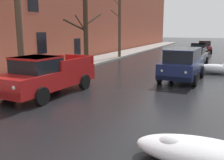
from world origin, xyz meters
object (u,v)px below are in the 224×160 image
(bare_tree_mid_block, at_px, (86,30))
(sedan_maroon_queued_behind_truck, at_px, (205,47))
(sedan_grey_parked_kerbside_mid, at_px, (195,56))
(bare_tree_far_down_block, at_px, (119,22))
(pickup_truck_red_approaching_near_lane, at_px, (47,75))
(suv_darkblue_parked_kerbside_close, at_px, (183,63))
(bare_tree_second_along_sidewalk, at_px, (17,13))
(sedan_black_parked_far_down_block, at_px, (198,50))

(bare_tree_mid_block, height_order, sedan_maroon_queued_behind_truck, bare_tree_mid_block)
(sedan_grey_parked_kerbside_mid, relative_size, sedan_maroon_queued_behind_truck, 0.92)
(bare_tree_far_down_block, relative_size, pickup_truck_red_approaching_near_lane, 1.37)
(bare_tree_mid_block, distance_m, suv_darkblue_parked_kerbside_close, 8.20)
(sedan_grey_parked_kerbside_mid, bearing_deg, bare_tree_far_down_block, 164.64)
(bare_tree_far_down_block, xyz_separation_m, sedan_maroon_queued_behind_truck, (7.67, 10.54, -2.90))
(bare_tree_second_along_sidewalk, bearing_deg, bare_tree_mid_block, 89.82)
(bare_tree_mid_block, distance_m, pickup_truck_red_approaching_near_lane, 8.82)
(suv_darkblue_parked_kerbside_close, relative_size, sedan_maroon_queued_behind_truck, 1.10)
(sedan_grey_parked_kerbside_mid, height_order, sedan_black_parked_far_down_block, same)
(bare_tree_far_down_block, relative_size, suv_darkblue_parked_kerbside_close, 1.49)
(bare_tree_mid_block, bearing_deg, bare_tree_second_along_sidewalk, -90.18)
(sedan_black_parked_far_down_block, bearing_deg, sedan_grey_parked_kerbside_mid, -87.84)
(sedan_black_parked_far_down_block, xyz_separation_m, sedan_maroon_queued_behind_truck, (0.27, 6.39, -0.00))
(sedan_black_parked_far_down_block, bearing_deg, bare_tree_far_down_block, -150.72)
(suv_darkblue_parked_kerbside_close, bearing_deg, pickup_truck_red_approaching_near_lane, -130.87)
(bare_tree_far_down_block, bearing_deg, suv_darkblue_parked_kerbside_close, -50.72)
(bare_tree_second_along_sidewalk, bearing_deg, sedan_grey_parked_kerbside_mid, 57.33)
(bare_tree_far_down_block, distance_m, sedan_black_parked_far_down_block, 8.97)
(pickup_truck_red_approaching_near_lane, bearing_deg, suv_darkblue_parked_kerbside_close, 49.13)
(bare_tree_mid_block, bearing_deg, suv_darkblue_parked_kerbside_close, -16.93)
(sedan_maroon_queued_behind_truck, bearing_deg, bare_tree_far_down_block, -126.06)
(pickup_truck_red_approaching_near_lane, bearing_deg, bare_tree_mid_block, 107.25)
(bare_tree_mid_block, relative_size, pickup_truck_red_approaching_near_lane, 1.07)
(sedan_grey_parked_kerbside_mid, bearing_deg, suv_darkblue_parked_kerbside_close, -89.96)
(bare_tree_second_along_sidewalk, xyz_separation_m, bare_tree_mid_block, (0.02, 7.01, -0.83))
(bare_tree_mid_block, xyz_separation_m, bare_tree_far_down_block, (-0.01, 7.02, 0.80))
(suv_darkblue_parked_kerbside_close, bearing_deg, sedan_grey_parked_kerbside_mid, 90.04)
(bare_tree_far_down_block, xyz_separation_m, pickup_truck_red_approaching_near_lane, (2.56, -15.23, -2.77))
(sedan_black_parked_far_down_block, bearing_deg, sedan_maroon_queued_behind_truck, 87.59)
(bare_tree_far_down_block, bearing_deg, sedan_grey_parked_kerbside_mid, -15.36)
(bare_tree_second_along_sidewalk, height_order, suv_darkblue_parked_kerbside_close, bare_tree_second_along_sidewalk)
(sedan_grey_parked_kerbside_mid, xyz_separation_m, sedan_maroon_queued_behind_truck, (0.03, 12.64, 0.00))
(sedan_maroon_queued_behind_truck, bearing_deg, bare_tree_mid_block, -113.58)
(suv_darkblue_parked_kerbside_close, xyz_separation_m, sedan_maroon_queued_behind_truck, (0.03, 19.89, -0.24))
(bare_tree_second_along_sidewalk, height_order, pickup_truck_red_approaching_near_lane, bare_tree_second_along_sidewalk)
(bare_tree_second_along_sidewalk, height_order, bare_tree_far_down_block, bare_tree_far_down_block)
(bare_tree_far_down_block, height_order, sedan_grey_parked_kerbside_mid, bare_tree_far_down_block)
(pickup_truck_red_approaching_near_lane, distance_m, sedan_grey_parked_kerbside_mid, 14.08)
(sedan_maroon_queued_behind_truck, bearing_deg, sedan_grey_parked_kerbside_mid, -90.15)
(suv_darkblue_parked_kerbside_close, height_order, sedan_maroon_queued_behind_truck, suv_darkblue_parked_kerbside_close)
(bare_tree_second_along_sidewalk, relative_size, pickup_truck_red_approaching_near_lane, 1.36)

